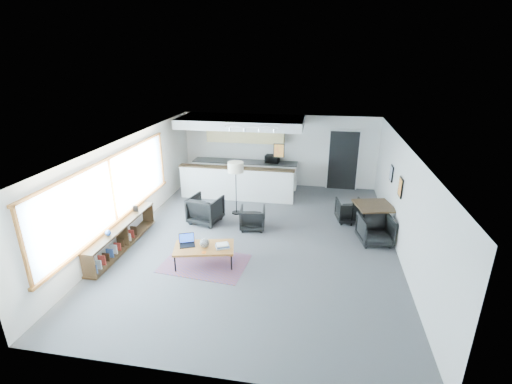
% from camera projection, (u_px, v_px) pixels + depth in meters
% --- Properties ---
extents(room, '(7.02, 9.02, 2.62)m').
position_uv_depth(room, '(258.00, 194.00, 9.35)').
color(room, '#49494B').
rests_on(room, ground).
extents(window, '(0.10, 5.95, 1.66)m').
position_uv_depth(window, '(112.00, 192.00, 9.03)').
color(window, '#8CBFFF').
rests_on(window, room).
extents(console, '(0.35, 3.00, 0.80)m').
position_uv_depth(console, '(121.00, 237.00, 9.26)').
color(console, '#332212').
rests_on(console, floor).
extents(kitchenette, '(4.20, 1.96, 2.60)m').
position_uv_depth(kitchenette, '(242.00, 152.00, 12.93)').
color(kitchenette, white).
rests_on(kitchenette, floor).
extents(doorway, '(1.10, 0.12, 2.15)m').
position_uv_depth(doorway, '(343.00, 160.00, 13.13)').
color(doorway, black).
rests_on(doorway, room).
extents(track_light, '(1.60, 0.07, 0.15)m').
position_uv_depth(track_light, '(251.00, 128.00, 11.04)').
color(track_light, silver).
rests_on(track_light, room).
extents(wall_art_lower, '(0.03, 0.38, 0.48)m').
position_uv_depth(wall_art_lower, '(400.00, 187.00, 9.07)').
color(wall_art_lower, black).
rests_on(wall_art_lower, room).
extents(wall_art_upper, '(0.03, 0.34, 0.44)m').
position_uv_depth(wall_art_upper, '(391.00, 173.00, 10.29)').
color(wall_art_upper, black).
rests_on(wall_art_upper, room).
extents(kilim_rug, '(2.06, 1.50, 0.01)m').
position_uv_depth(kilim_rug, '(205.00, 263.00, 8.70)').
color(kilim_rug, '#583244').
rests_on(kilim_rug, floor).
extents(coffee_table, '(1.50, 1.02, 0.45)m').
position_uv_depth(coffee_table, '(204.00, 248.00, 8.55)').
color(coffee_table, brown).
rests_on(coffee_table, floor).
extents(laptop, '(0.43, 0.40, 0.25)m').
position_uv_depth(laptop, '(187.00, 241.00, 8.63)').
color(laptop, black).
rests_on(laptop, coffee_table).
extents(ceramic_pot, '(0.22, 0.22, 0.22)m').
position_uv_depth(ceramic_pot, '(205.00, 243.00, 8.49)').
color(ceramic_pot, gray).
rests_on(ceramic_pot, coffee_table).
extents(book_stack, '(0.39, 0.36, 0.10)m').
position_uv_depth(book_stack, '(222.00, 246.00, 8.50)').
color(book_stack, silver).
rests_on(book_stack, coffee_table).
extents(coaster, '(0.10, 0.10, 0.01)m').
position_uv_depth(coaster, '(204.00, 252.00, 8.29)').
color(coaster, '#E5590C').
rests_on(coaster, coffee_table).
extents(armchair_left, '(0.99, 0.95, 0.87)m').
position_uv_depth(armchair_left, '(205.00, 208.00, 10.70)').
color(armchair_left, black).
rests_on(armchair_left, floor).
extents(armchair_right, '(0.74, 0.70, 0.69)m').
position_uv_depth(armchair_right, '(253.00, 217.00, 10.32)').
color(armchair_right, black).
rests_on(armchair_right, floor).
extents(floor_lamp, '(0.48, 0.48, 1.63)m').
position_uv_depth(floor_lamp, '(236.00, 169.00, 10.94)').
color(floor_lamp, black).
rests_on(floor_lamp, floor).
extents(dining_table, '(1.16, 1.16, 0.81)m').
position_uv_depth(dining_table, '(374.00, 207.00, 9.97)').
color(dining_table, '#332212').
rests_on(dining_table, floor).
extents(dining_chair_near, '(0.80, 0.76, 0.70)m').
position_uv_depth(dining_chair_near, '(375.00, 230.00, 9.54)').
color(dining_chair_near, black).
rests_on(dining_chair_near, floor).
extents(dining_chair_far, '(0.69, 0.66, 0.62)m').
position_uv_depth(dining_chair_far, '(349.00, 211.00, 10.79)').
color(dining_chair_far, black).
rests_on(dining_chair_far, floor).
extents(microwave, '(0.53, 0.34, 0.34)m').
position_uv_depth(microwave, '(272.00, 158.00, 13.28)').
color(microwave, black).
rests_on(microwave, kitchenette).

